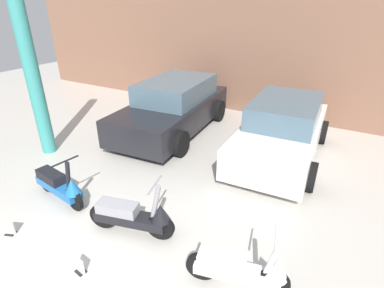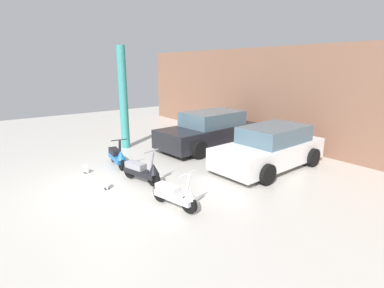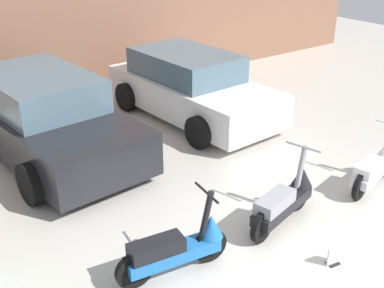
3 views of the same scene
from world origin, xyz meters
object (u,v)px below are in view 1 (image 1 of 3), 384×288
Objects in this scene: placard_near_right_scooter at (79,266)px; support_column_side at (32,72)px; scooter_front_right at (134,215)px; car_rear_left at (174,107)px; placard_near_left_scooter at (9,229)px; car_rear_center at (282,130)px; scooter_front_left at (60,185)px; scooter_front_center at (242,269)px.

support_column_side is at bearing 148.05° from placard_near_right_scooter.
placard_near_right_scooter is 0.06× the size of support_column_side.
placard_near_right_scooter is (-0.18, -1.04, -0.26)m from scooter_front_right.
scooter_front_right is at bearing 19.94° from car_rear_left.
car_rear_left is at bearing 53.96° from support_column_side.
placard_near_right_scooter is 4.81m from support_column_side.
car_rear_left reaches higher than placard_near_right_scooter.
scooter_front_right is 0.33× the size of car_rear_left.
placard_near_right_scooter is at bearing 1.04° from placard_near_left_scooter.
scooter_front_right is 0.35× the size of car_rear_center.
car_rear_center is 6.11m from support_column_side.
car_rear_center reaches higher than scooter_front_left.
car_rear_left is (-1.86, 4.11, 0.34)m from scooter_front_right.
scooter_front_right is at bearing -18.29° from support_column_side.
support_column_side is (-2.05, -2.82, 1.34)m from car_rear_left.
scooter_front_right is 4.30m from car_rear_center.
placard_near_right_scooter is at bearing 13.68° from car_rear_left.
car_rear_center is at bearing 73.44° from placard_near_right_scooter.
scooter_front_center is (1.93, -0.13, -0.02)m from scooter_front_right.
support_column_side is (-3.91, 1.29, 1.68)m from scooter_front_right.
car_rear_left reaches higher than placard_near_left_scooter.
scooter_front_center is 5.70m from car_rear_left.
placard_near_left_scooter is at bearing -34.49° from car_rear_center.
scooter_front_right is 1.08m from placard_near_right_scooter.
scooter_front_left reaches higher than placard_near_left_scooter.
scooter_front_right is (1.83, -0.01, 0.01)m from scooter_front_left.
support_column_side reaches higher than car_rear_left.
scooter_front_right is at bearing 80.18° from placard_near_right_scooter.
car_rear_center reaches higher than scooter_front_center.
scooter_front_center is at bearing 37.35° from car_rear_left.
car_rear_left reaches higher than scooter_front_right.
scooter_front_center is 4.26m from car_rear_center.
support_column_side is (-2.09, 2.36, 1.94)m from placard_near_left_scooter.
car_rear_center is (1.34, 4.08, 0.29)m from scooter_front_right.
placard_near_right_scooter is (1.65, -1.04, -0.25)m from scooter_front_left.
scooter_front_right is 2.13m from placard_near_left_scooter.
support_column_side reaches higher than scooter_front_left.
placard_near_left_scooter and placard_near_right_scooter have the same top height.
car_rear_center is at bearing 85.11° from scooter_front_center.
support_column_side is (-2.09, 1.29, 1.69)m from scooter_front_left.
placard_near_right_scooter is at bearing -169.56° from scooter_front_center.
car_rear_center is at bearing 58.36° from placard_near_left_scooter.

